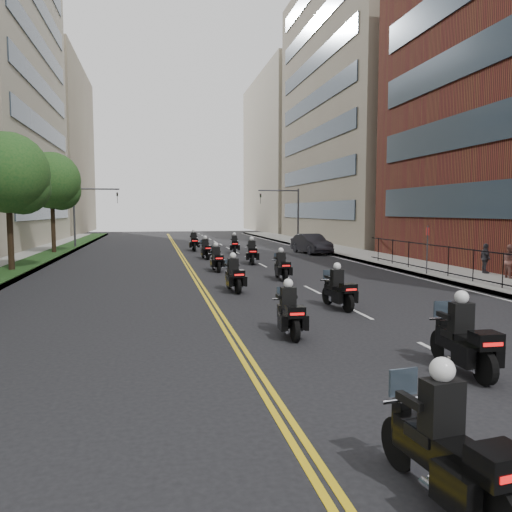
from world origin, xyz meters
The scene contains 23 objects.
ground centered at (0.00, 0.00, 0.00)m, with size 160.00×160.00×0.00m, color black.
sidewalk_right centered at (12.00, 25.00, 0.07)m, with size 4.00×90.00×0.15m, color gray.
sidewalk_left centered at (-12.00, 25.00, 0.07)m, with size 4.00×90.00×0.15m, color gray.
grass_strip centered at (-11.20, 25.00, 0.17)m, with size 2.00×90.00×0.04m, color black.
building_right_tan centered at (21.48, 48.00, 15.00)m, with size 15.11×28.00×30.00m.
building_right_far centered at (21.50, 78.00, 13.00)m, with size 15.00×28.00×26.00m, color #AB9E8A.
building_left_far centered at (-22.00, 78.00, 13.00)m, with size 16.00×28.00×26.00m, color gray.
traffic_signal_right centered at (9.54, 42.00, 3.70)m, with size 4.09×0.20×5.60m.
traffic_signal_left centered at (-9.54, 42.00, 3.70)m, with size 4.09×0.20×5.60m.
motorcycle_0 centered at (-0.24, -0.55, 0.68)m, with size 0.69×2.33×1.72m.
motorcycle_1 centered at (2.84, 3.69, 0.69)m, with size 0.56×2.35×1.74m.
motorcycle_2 centered at (0.09, 7.47, 0.62)m, with size 0.49×2.11×1.56m.
motorcycle_3 centered at (2.79, 10.80, 0.64)m, with size 0.64×2.18×1.61m.
motorcycle_4 centered at (-0.20, 15.21, 0.65)m, with size 0.60×2.24×1.65m.
motorcycle_5 centered at (2.69, 18.33, 0.63)m, with size 0.49×2.16×1.59m.
motorcycle_6 centered at (-0.05, 22.46, 0.65)m, with size 0.54×2.22×1.64m.
motorcycle_7 centered at (2.69, 25.95, 0.70)m, with size 0.70×2.39×1.76m.
motorcycle_8 centered at (0.11, 29.93, 0.66)m, with size 0.65×2.25×1.66m.
motorcycle_9 centered at (2.87, 34.15, 0.66)m, with size 0.65×2.28×1.68m.
motorcycle_10 centered at (-0.13, 37.40, 0.73)m, with size 0.57×2.50×1.85m.
parked_sedan centered at (8.88, 32.72, 0.79)m, with size 1.67×4.80×1.58m, color black.
pedestrian_b centered at (13.50, 15.71, 0.97)m, with size 0.79×0.62×1.63m, color #8B554B.
pedestrian_c centered at (13.50, 17.55, 0.93)m, with size 0.92×0.38×1.57m, color #39383F.
Camera 1 is at (-3.48, -5.46, 3.39)m, focal length 35.00 mm.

